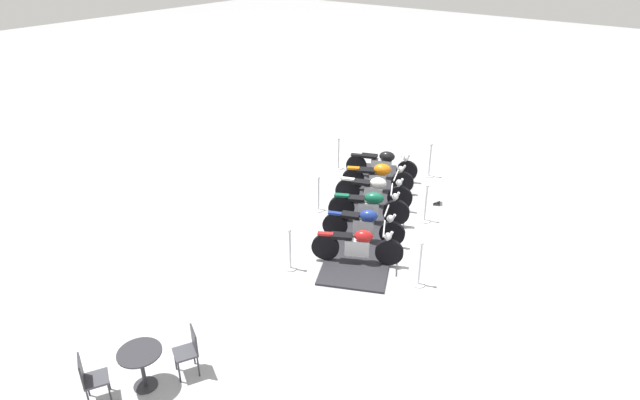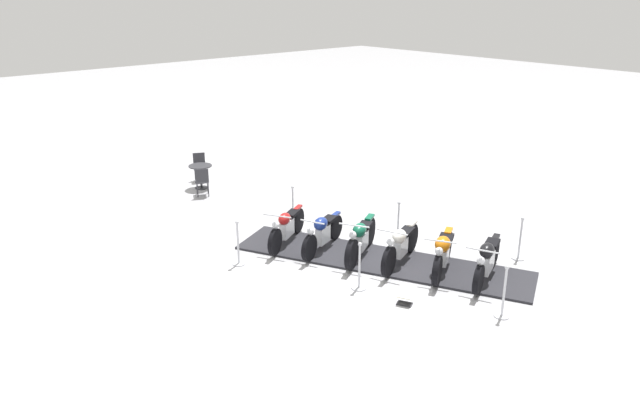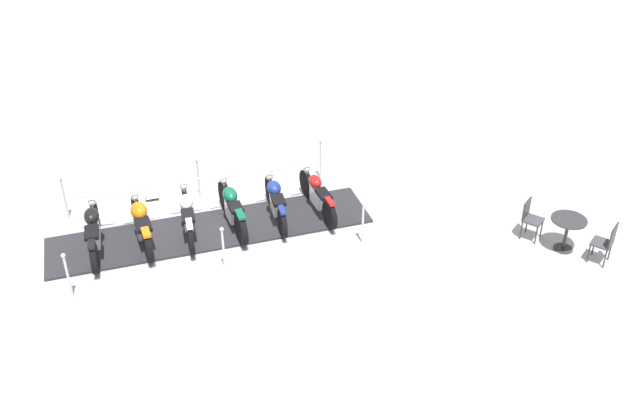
{
  "view_description": "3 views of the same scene",
  "coord_description": "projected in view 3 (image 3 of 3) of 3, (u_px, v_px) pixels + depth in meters",
  "views": [
    {
      "loc": [
        11.55,
        6.99,
        7.23
      ],
      "look_at": [
        1.56,
        -0.6,
        0.92
      ],
      "focal_mm": 30.32,
      "sensor_mm": 36.0,
      "label": 1
    },
    {
      "loc": [
        -8.95,
        9.95,
        6.32
      ],
      "look_at": [
        2.22,
        -0.03,
        0.99
      ],
      "focal_mm": 33.78,
      "sensor_mm": 36.0,
      "label": 2
    },
    {
      "loc": [
        4.1,
        -13.17,
        9.24
      ],
      "look_at": [
        2.49,
        -0.14,
        1.11
      ],
      "focal_mm": 40.61,
      "sensor_mm": 36.0,
      "label": 3
    }
  ],
  "objects": [
    {
      "name": "cafe_table",
      "position": [
        568.0,
        227.0,
        15.51
      ],
      "size": [
        0.76,
        0.76,
        0.78
      ],
      "color": "#2D2D33",
      "rests_on": "ground_plane"
    },
    {
      "name": "stanchion_left_front",
      "position": [
        363.0,
        230.0,
        15.79
      ],
      "size": [
        0.3,
        0.3,
        1.08
      ],
      "color": "silver",
      "rests_on": "ground_plane"
    },
    {
      "name": "stanchion_left_mid",
      "position": [
        224.0,
        257.0,
        15.02
      ],
      "size": [
        0.35,
        0.35,
        1.06
      ],
      "color": "silver",
      "rests_on": "ground_plane"
    },
    {
      "name": "ground_plane",
      "position": [
        212.0,
        231.0,
        16.4
      ],
      "size": [
        80.0,
        80.0,
        0.0
      ],
      "primitive_type": "plane",
      "color": "#B2B2B7"
    },
    {
      "name": "stanchion_right_front",
      "position": [
        320.0,
        166.0,
        18.22
      ],
      "size": [
        0.32,
        0.32,
        1.13
      ],
      "color": "silver",
      "rests_on": "ground_plane"
    },
    {
      "name": "stanchion_right_rear",
      "position": [
        66.0,
        205.0,
        16.62
      ],
      "size": [
        0.32,
        0.32,
        1.14
      ],
      "color": "silver",
      "rests_on": "ground_plane"
    },
    {
      "name": "info_placard",
      "position": [
        152.0,
        197.0,
        17.54
      ],
      "size": [
        0.38,
        0.32,
        0.2
      ],
      "rotation": [
        0.0,
        0.0,
        0.43
      ],
      "color": "#333338",
      "rests_on": "ground_plane"
    },
    {
      "name": "motorcycle_maroon",
      "position": [
        317.0,
        193.0,
        16.81
      ],
      "size": [
        1.2,
        1.98,
        0.98
      ],
      "rotation": [
        0.0,
        0.0,
        -4.22
      ],
      "color": "black",
      "rests_on": "display_platform"
    },
    {
      "name": "cafe_chair_across_table",
      "position": [
        606.0,
        241.0,
        15.12
      ],
      "size": [
        0.54,
        0.54,
        0.96
      ],
      "rotation": [
        0.0,
        0.0,
        2.64
      ],
      "color": "#2D2D33",
      "rests_on": "ground_plane"
    },
    {
      "name": "stanchion_right_mid",
      "position": [
        199.0,
        186.0,
        17.44
      ],
      "size": [
        0.35,
        0.35,
        1.11
      ],
      "color": "silver",
      "rests_on": "ground_plane"
    },
    {
      "name": "motorcycle_forest",
      "position": [
        232.0,
        207.0,
        16.28
      ],
      "size": [
        1.18,
        2.01,
        1.05
      ],
      "rotation": [
        0.0,
        0.0,
        -4.23
      ],
      "color": "black",
      "rests_on": "display_platform"
    },
    {
      "name": "motorcycle_copper",
      "position": [
        141.0,
        222.0,
        15.75
      ],
      "size": [
        1.16,
        1.98,
        0.99
      ],
      "rotation": [
        0.0,
        0.0,
        -4.22
      ],
      "color": "black",
      "rests_on": "display_platform"
    },
    {
      "name": "motorcycle_cream",
      "position": [
        187.0,
        214.0,
        16.01
      ],
      "size": [
        1.01,
        2.14,
        1.04
      ],
      "rotation": [
        0.0,
        0.0,
        -4.36
      ],
      "color": "black",
      "rests_on": "display_platform"
    },
    {
      "name": "motorcycle_black",
      "position": [
        94.0,
        230.0,
        15.5
      ],
      "size": [
        1.06,
        2.18,
        0.97
      ],
      "rotation": [
        0.0,
        0.0,
        -4.34
      ],
      "color": "black",
      "rests_on": "display_platform"
    },
    {
      "name": "display_platform",
      "position": [
        212.0,
        230.0,
        16.39
      ],
      "size": [
        7.22,
        4.46,
        0.05
      ],
      "primitive_type": "cube",
      "rotation": [
        0.0,
        0.0,
        -2.71
      ],
      "color": "#28282D",
      "rests_on": "ground_plane"
    },
    {
      "name": "stanchion_left_rear",
      "position": [
        70.0,
        284.0,
        14.2
      ],
      "size": [
        0.32,
        0.32,
        1.1
      ],
      "color": "silver",
      "rests_on": "ground_plane"
    },
    {
      "name": "cafe_chair_near_table",
      "position": [
        530.0,
        217.0,
        15.93
      ],
      "size": [
        0.54,
        0.54,
        0.92
      ],
      "rotation": [
        0.0,
        0.0,
        -0.48
      ],
      "color": "#2D2D33",
      "rests_on": "ground_plane"
    },
    {
      "name": "motorcycle_navy",
      "position": [
        275.0,
        200.0,
        16.54
      ],
      "size": [
        0.95,
        2.02,
        0.96
      ],
      "rotation": [
        0.0,
        0.0,
        -4.34
      ],
      "color": "black",
      "rests_on": "display_platform"
    }
  ]
}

